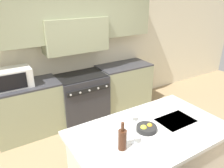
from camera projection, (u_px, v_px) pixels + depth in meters
back_cabinetry at (73, 37)px, 4.05m from camera, size 10.00×0.46×2.70m
back_counter at (82, 96)px, 4.29m from camera, size 3.14×0.62×0.94m
range_stove at (82, 97)px, 4.28m from camera, size 0.91×0.70×0.92m
microwave at (14, 78)px, 3.49m from camera, size 0.54×0.39×0.31m
kitchen_island at (148, 162)px, 2.65m from camera, size 1.80×1.06×0.91m
wine_bottle at (122, 139)px, 2.14m from camera, size 0.09×0.09×0.31m
wine_glass_near at (135, 132)px, 2.21m from camera, size 0.08×0.08×0.20m
wine_glass_far at (133, 111)px, 2.60m from camera, size 0.08×0.08×0.20m
fruit_bowl at (146, 128)px, 2.46m from camera, size 0.23×0.23×0.08m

